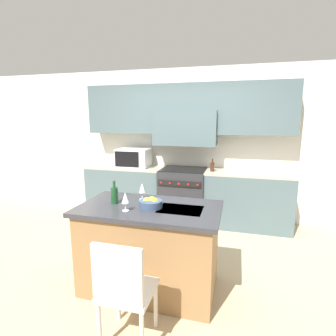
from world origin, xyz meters
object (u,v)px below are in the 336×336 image
object	(u,v)px
range_stove	(183,195)
oil_bottle_on_counter	(212,167)
island_chair	(124,288)
fruit_bowl	(151,203)
microwave	(134,158)
wine_bottle	(114,195)
wine_glass_near	(125,198)
wine_glass_far	(142,188)

from	to	relation	value
range_stove	oil_bottle_on_counter	bearing A→B (deg)	-5.40
island_chair	fruit_bowl	bearing A→B (deg)	92.04
microwave	island_chair	distance (m)	3.00
wine_bottle	oil_bottle_on_counter	xyz separation A→B (m)	(0.85, 1.92, 0.01)
wine_bottle	oil_bottle_on_counter	bearing A→B (deg)	65.98
range_stove	oil_bottle_on_counter	distance (m)	0.75
wine_glass_near	fruit_bowl	xyz separation A→B (m)	(0.21, 0.17, -0.08)
microwave	wine_bottle	distance (m)	2.07
fruit_bowl	oil_bottle_on_counter	world-z (taller)	oil_bottle_on_counter
microwave	wine_glass_far	world-z (taller)	microwave
microwave	wine_glass_near	bearing A→B (deg)	-69.75
island_chair	wine_glass_near	world-z (taller)	wine_glass_near
wine_bottle	fruit_bowl	xyz separation A→B (m)	(0.42, -0.02, -0.05)
oil_bottle_on_counter	fruit_bowl	bearing A→B (deg)	-102.70
range_stove	fruit_bowl	bearing A→B (deg)	-88.01
island_chair	oil_bottle_on_counter	distance (m)	2.77
wine_glass_far	fruit_bowl	distance (m)	0.30
wine_glass_far	fruit_bowl	size ratio (longest dim) A/B	0.78
range_stove	wine_bottle	world-z (taller)	wine_bottle
fruit_bowl	microwave	bearing A→B (deg)	116.69
wine_bottle	wine_glass_far	xyz separation A→B (m)	(0.24, 0.20, 0.03)
wine_bottle	fruit_bowl	distance (m)	0.42
fruit_bowl	range_stove	bearing A→B (deg)	91.99
microwave	wine_bottle	bearing A→B (deg)	-73.42
microwave	wine_bottle	size ratio (longest dim) A/B	2.35
island_chair	wine_glass_near	xyz separation A→B (m)	(-0.23, 0.59, 0.53)
wine_glass_near	wine_glass_far	bearing A→B (deg)	85.86
range_stove	island_chair	bearing A→B (deg)	-87.99
range_stove	microwave	world-z (taller)	microwave
island_chair	wine_bottle	bearing A→B (deg)	119.81
microwave	fruit_bowl	world-z (taller)	microwave
wine_glass_near	microwave	bearing A→B (deg)	110.25
wine_glass_near	oil_bottle_on_counter	size ratio (longest dim) A/B	0.86
microwave	oil_bottle_on_counter	size ratio (longest dim) A/B	2.66
oil_bottle_on_counter	range_stove	bearing A→B (deg)	174.60
microwave	oil_bottle_on_counter	world-z (taller)	microwave
microwave	wine_glass_near	xyz separation A→B (m)	(0.80, -2.17, -0.05)
wine_glass_far	oil_bottle_on_counter	distance (m)	1.82
island_chair	fruit_bowl	size ratio (longest dim) A/B	3.86
wine_glass_far	wine_bottle	bearing A→B (deg)	-139.52
island_chair	oil_bottle_on_counter	xyz separation A→B (m)	(0.41, 2.69, 0.50)
oil_bottle_on_counter	wine_glass_near	bearing A→B (deg)	-107.00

